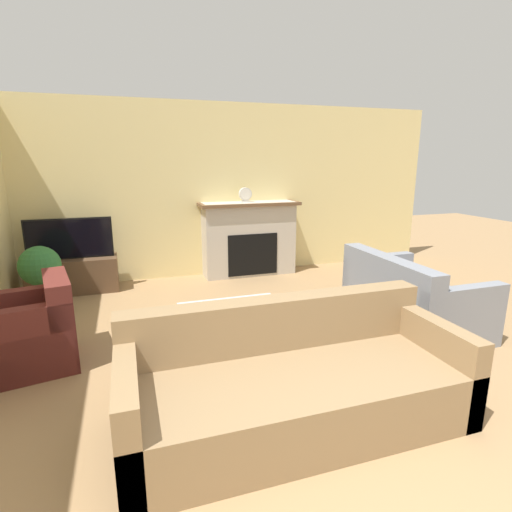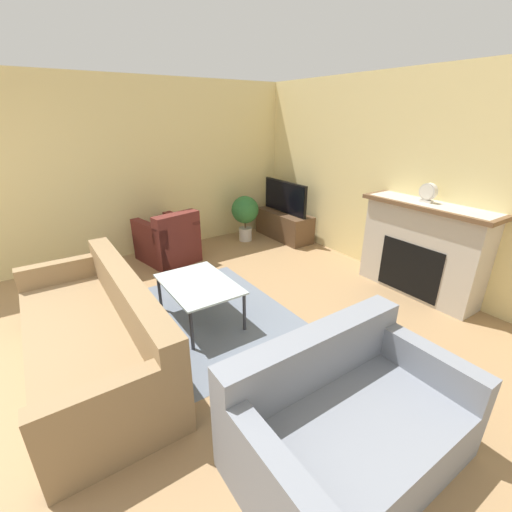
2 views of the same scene
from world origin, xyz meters
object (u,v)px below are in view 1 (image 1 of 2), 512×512
at_px(armchair_by_window, 27,336).
at_px(potted_plant, 40,270).
at_px(tv, 70,239).
at_px(couch_sectional, 294,384).
at_px(couch_loveseat, 410,301).
at_px(coffee_table, 234,313).
at_px(mantel_clock, 245,195).

bearing_deg(armchair_by_window, potted_plant, 173.16).
bearing_deg(armchair_by_window, tv, 164.49).
relative_size(couch_sectional, armchair_by_window, 2.46).
bearing_deg(couch_sectional, couch_loveseat, 31.26).
height_order(coffee_table, potted_plant, potted_plant).
distance_m(couch_sectional, potted_plant, 3.62).
bearing_deg(couch_sectional, potted_plant, 125.46).
distance_m(coffee_table, potted_plant, 2.68).
bearing_deg(potted_plant, couch_loveseat, -23.77).
relative_size(tv, mantel_clock, 4.88).
bearing_deg(coffee_table, couch_loveseat, 1.80).
bearing_deg(armchair_by_window, mantel_clock, 118.60).
height_order(coffee_table, mantel_clock, mantel_clock).
xyz_separation_m(armchair_by_window, coffee_table, (1.83, -0.33, 0.12)).
bearing_deg(armchair_by_window, coffee_table, 68.31).
xyz_separation_m(couch_sectional, coffee_table, (-0.15, 1.10, 0.13)).
height_order(couch_loveseat, potted_plant, potted_plant).
bearing_deg(couch_loveseat, armchair_by_window, 86.10).
height_order(couch_sectional, couch_loveseat, same).
distance_m(armchair_by_window, coffee_table, 1.86).
xyz_separation_m(couch_loveseat, coffee_table, (-2.07, -0.07, 0.13)).
bearing_deg(mantel_clock, coffee_table, -108.99).
bearing_deg(couch_loveseat, tv, 56.78).
bearing_deg(armchair_by_window, couch_sectional, 42.55).
height_order(couch_sectional, mantel_clock, mantel_clock).
bearing_deg(potted_plant, couch_sectional, -54.54).
distance_m(couch_loveseat, potted_plant, 4.40).
distance_m(tv, couch_loveseat, 4.50).
distance_m(couch_sectional, couch_loveseat, 2.25).
relative_size(tv, couch_loveseat, 0.74).
xyz_separation_m(coffee_table, potted_plant, (-1.95, 1.84, 0.11)).
distance_m(couch_sectional, coffee_table, 1.12).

